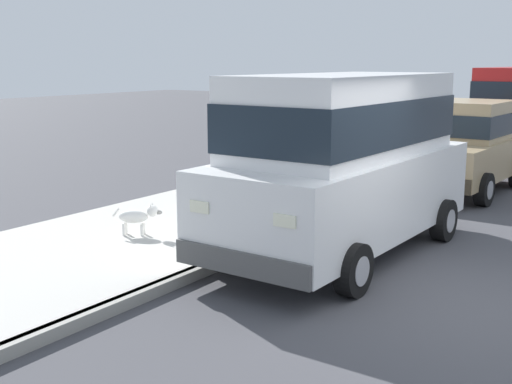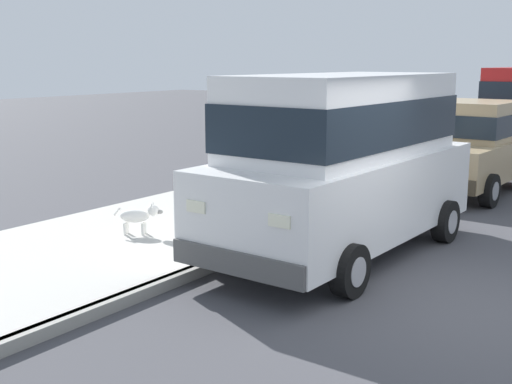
# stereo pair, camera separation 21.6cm
# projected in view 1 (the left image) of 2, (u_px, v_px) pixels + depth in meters

# --- Properties ---
(ground_plane) EXTENTS (80.00, 80.00, 0.00)m
(ground_plane) POSITION_uv_depth(u_px,v_px,m) (475.00, 305.00, 7.43)
(ground_plane) COLOR #424247
(curb) EXTENTS (0.16, 64.00, 0.14)m
(curb) POSITION_uv_depth(u_px,v_px,m) (243.00, 254.00, 9.18)
(curb) COLOR gray
(curb) RESTS_ON ground
(sidewalk) EXTENTS (3.60, 64.00, 0.14)m
(sidewalk) POSITION_uv_depth(u_px,v_px,m) (147.00, 235.00, 10.17)
(sidewalk) COLOR #B7B5AD
(sidewalk) RESTS_ON ground
(car_white_van) EXTENTS (2.21, 4.94, 2.52)m
(car_white_van) POSITION_uv_depth(u_px,v_px,m) (344.00, 156.00, 9.18)
(car_white_van) COLOR white
(car_white_van) RESTS_ON ground
(car_tan_hatchback) EXTENTS (2.05, 3.86, 1.88)m
(car_tan_hatchback) POSITION_uv_depth(u_px,v_px,m) (464.00, 145.00, 13.78)
(car_tan_hatchback) COLOR tan
(car_tan_hatchback) RESTS_ON ground
(dog_white) EXTENTS (0.68, 0.45, 0.49)m
(dog_white) POSITION_uv_depth(u_px,v_px,m) (138.00, 216.00, 9.84)
(dog_white) COLOR white
(dog_white) RESTS_ON sidewalk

